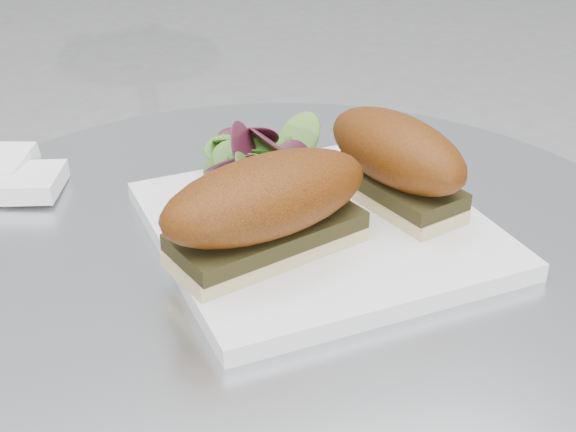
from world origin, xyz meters
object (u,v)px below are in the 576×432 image
object	(u,v)px
plate	(319,228)
saucer	(399,171)
sandwich_left	(267,206)
sandwich_right	(396,159)

from	to	relation	value
plate	saucer	xyz separation A→B (m)	(0.12, 0.08, -0.00)
sandwich_left	saucer	bearing A→B (deg)	18.35
sandwich_left	sandwich_right	world-z (taller)	same
plate	sandwich_right	bearing A→B (deg)	6.36
saucer	plate	bearing A→B (deg)	-145.74
sandwich_left	plate	bearing A→B (deg)	15.14
plate	sandwich_right	distance (m)	0.09
plate	saucer	distance (m)	0.14
sandwich_right	saucer	size ratio (longest dim) A/B	1.37
saucer	sandwich_right	bearing A→B (deg)	-121.60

